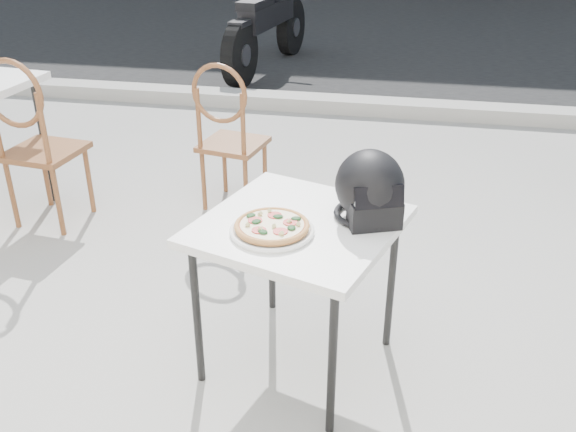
% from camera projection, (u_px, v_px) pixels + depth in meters
% --- Properties ---
extents(ground, '(80.00, 80.00, 0.00)m').
position_uv_depth(ground, '(231.00, 293.00, 3.19)').
color(ground, gray).
rests_on(ground, ground).
extents(street_asphalt, '(30.00, 8.00, 0.00)m').
position_uv_depth(street_asphalt, '(360.00, 25.00, 9.29)').
color(street_asphalt, black).
rests_on(street_asphalt, ground).
extents(curb, '(30.00, 0.25, 0.12)m').
position_uv_depth(curb, '(320.00, 103.00, 5.78)').
color(curb, '#99978F').
rests_on(curb, ground).
extents(cafe_table_main, '(0.89, 0.89, 0.67)m').
position_uv_depth(cafe_table_main, '(298.00, 236.00, 2.46)').
color(cafe_table_main, white).
rests_on(cafe_table_main, ground).
extents(plate, '(0.41, 0.41, 0.02)m').
position_uv_depth(plate, '(272.00, 231.00, 2.35)').
color(plate, white).
rests_on(plate, cafe_table_main).
extents(pizza, '(0.32, 0.32, 0.03)m').
position_uv_depth(pizza, '(272.00, 226.00, 2.34)').
color(pizza, '#C48647').
rests_on(pizza, plate).
extents(helmet, '(0.34, 0.35, 0.27)m').
position_uv_depth(helmet, '(370.00, 190.00, 2.41)').
color(helmet, black).
rests_on(helmet, cafe_table_main).
extents(cafe_chair_main, '(0.42, 0.42, 0.94)m').
position_uv_depth(cafe_chair_main, '(228.00, 129.00, 3.80)').
color(cafe_chair_main, brown).
rests_on(cafe_chair_main, ground).
extents(cafe_chair_side, '(0.43, 0.43, 1.02)m').
position_uv_depth(cafe_chair_side, '(33.00, 135.00, 3.58)').
color(cafe_chair_side, brown).
rests_on(cafe_chair_side, ground).
extents(motorcycle, '(0.59, 2.12, 1.06)m').
position_uv_depth(motorcycle, '(268.00, 26.00, 6.88)').
color(motorcycle, black).
rests_on(motorcycle, street_asphalt).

